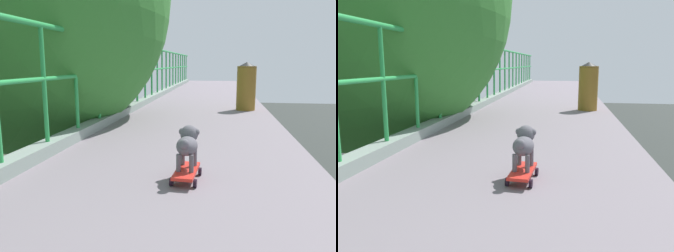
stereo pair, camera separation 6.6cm
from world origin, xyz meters
The scene contains 5 objects.
city_bus centered at (-8.48, 21.13, 1.82)m, with size 2.52×10.15×3.21m.
roadside_tree_mid centered at (-1.94, 6.10, 7.54)m, with size 5.21×5.21×10.13m.
toy_skateboard centered at (1.24, 3.21, 5.70)m, with size 0.23×0.46×0.09m.
small_dog centered at (1.24, 3.27, 5.92)m, with size 0.18×0.37×0.33m.
litter_bin centered at (1.97, 7.53, 6.11)m, with size 0.38×0.38×0.94m.
Camera 2 is at (1.56, 0.63, 6.54)m, focal length 36.72 mm.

